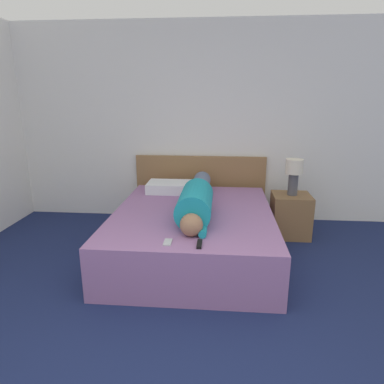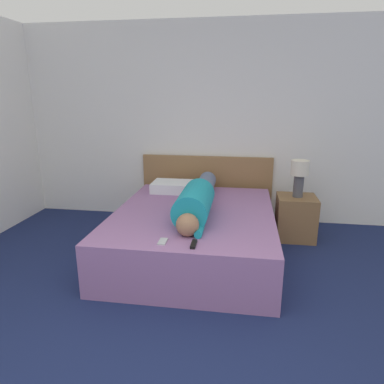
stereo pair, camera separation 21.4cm
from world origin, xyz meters
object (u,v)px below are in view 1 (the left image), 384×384
person_lying (197,199)px  cell_phone (168,242)px  table_lamp (294,172)px  bed (193,232)px  pillow_near_headboard (172,187)px  tv_remote (199,244)px  nightstand (290,215)px

person_lying → cell_phone: 0.84m
table_lamp → cell_phone: size_ratio=3.34×
bed → pillow_near_headboard: size_ratio=3.27×
tv_remote → bed: bearing=98.1°
nightstand → table_lamp: 0.54m
table_lamp → pillow_near_headboard: table_lamp is taller
bed → pillow_near_headboard: (-0.32, 0.72, 0.31)m
bed → pillow_near_headboard: 0.85m
pillow_near_headboard → cell_phone: 1.57m
nightstand → bed: bearing=-151.6°
nightstand → tv_remote: 1.81m
table_lamp → tv_remote: (-1.02, -1.48, -0.29)m
tv_remote → cell_phone: (-0.26, 0.03, -0.01)m
bed → person_lying: person_lying is taller
pillow_near_headboard → tv_remote: (0.45, -1.58, -0.05)m
person_lying → nightstand: bearing=30.4°
pillow_near_headboard → cell_phone: bearing=-83.3°
pillow_near_headboard → table_lamp: bearing=-4.2°
nightstand → tv_remote: size_ratio=3.47×
pillow_near_headboard → tv_remote: bearing=-74.3°
cell_phone → tv_remote: bearing=-5.6°
pillow_near_headboard → tv_remote: size_ratio=4.15×
pillow_near_headboard → cell_phone: pillow_near_headboard is taller
nightstand → table_lamp: bearing=-90.0°
pillow_near_headboard → tv_remote: pillow_near_headboard is taller
table_lamp → tv_remote: size_ratio=2.89×
pillow_near_headboard → cell_phone: size_ratio=4.79×
table_lamp → person_lying: bearing=-149.6°
bed → table_lamp: 1.41m
nightstand → table_lamp: size_ratio=1.20×
nightstand → pillow_near_headboard: bearing=175.8°
bed → cell_phone: 0.88m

